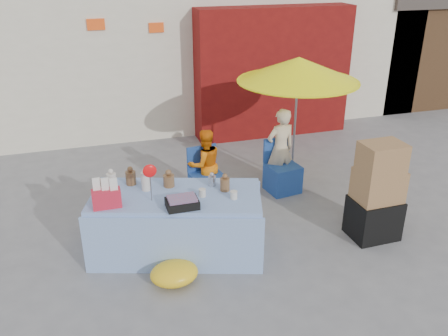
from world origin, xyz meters
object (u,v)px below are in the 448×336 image
object	(u,v)px
market_table	(177,222)
vendor_beige	(280,149)
chair_right	(282,176)
box_stack	(377,195)
chair_left	(207,186)
vendor_orange	(205,164)
umbrella	(298,70)

from	to	relation	value
market_table	vendor_beige	size ratio (longest dim) A/B	1.74
market_table	chair_right	size ratio (longest dim) A/B	2.75
vendor_beige	box_stack	bearing A→B (deg)	101.08
market_table	chair_left	distance (m)	1.41
chair_right	box_stack	distance (m)	1.78
chair_left	market_table	bearing A→B (deg)	-129.69
market_table	chair_right	xyz separation A→B (m)	(1.97, 1.20, -0.17)
vendor_beige	market_table	bearing A→B (deg)	25.45
vendor_orange	umbrella	size ratio (longest dim) A/B	0.54
market_table	box_stack	xyz separation A→B (m)	(2.60, -0.42, 0.21)
market_table	box_stack	distance (m)	2.64
vendor_orange	umbrella	bearing A→B (deg)	177.00
chair_right	vendor_orange	distance (m)	1.29
vendor_beige	box_stack	distance (m)	1.86
chair_right	box_stack	bearing A→B (deg)	-77.36
market_table	vendor_orange	xyz separation A→B (m)	(0.73, 1.33, 0.14)
vendor_orange	umbrella	xyz separation A→B (m)	(1.55, 0.15, 1.33)
market_table	umbrella	xyz separation A→B (m)	(2.28, 1.48, 1.47)
umbrella	box_stack	world-z (taller)	umbrella
vendor_beige	vendor_orange	bearing A→B (deg)	-8.53
chair_right	vendor_orange	world-z (taller)	vendor_orange
chair_right	chair_left	bearing A→B (deg)	171.47
chair_left	vendor_beige	bearing A→B (deg)	-2.40
vendor_orange	umbrella	distance (m)	2.05
vendor_beige	box_stack	world-z (taller)	box_stack
market_table	chair_left	bearing A→B (deg)	76.35
umbrella	vendor_beige	bearing A→B (deg)	-153.43
chair_left	umbrella	world-z (taller)	umbrella
chair_left	box_stack	bearing A→B (deg)	-49.34
chair_right	umbrella	bearing A→B (deg)	34.72
market_table	vendor_orange	bearing A→B (deg)	78.90
umbrella	box_stack	distance (m)	2.31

